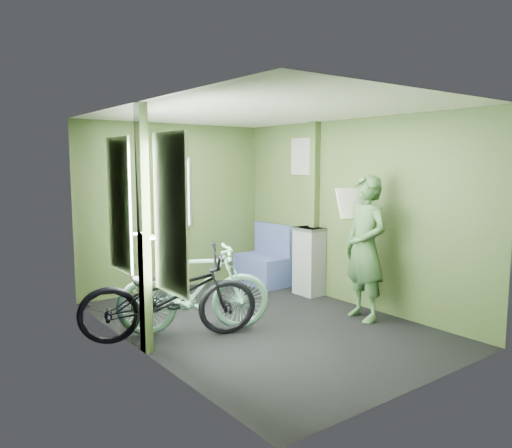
{
  "coord_description": "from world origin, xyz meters",
  "views": [
    {
      "loc": [
        -3.25,
        -4.23,
        1.77
      ],
      "look_at": [
        0.0,
        0.1,
        1.1
      ],
      "focal_mm": 35.0,
      "sensor_mm": 36.0,
      "label": 1
    }
  ],
  "objects_px": {
    "bicycle_mint": "(195,333)",
    "waste_box": "(309,261)",
    "bench_seat": "(263,266)",
    "bicycle_black": "(170,340)",
    "passenger": "(365,248)"
  },
  "relations": [
    {
      "from": "bicycle_black",
      "to": "waste_box",
      "type": "bearing_deg",
      "value": -56.63
    },
    {
      "from": "bicycle_mint",
      "to": "passenger",
      "type": "height_order",
      "value": "passenger"
    },
    {
      "from": "bench_seat",
      "to": "bicycle_black",
      "type": "bearing_deg",
      "value": -148.74
    },
    {
      "from": "bicycle_mint",
      "to": "waste_box",
      "type": "xyz_separation_m",
      "value": [
        2.0,
        0.43,
        0.46
      ]
    },
    {
      "from": "bicycle_black",
      "to": "bench_seat",
      "type": "distance_m",
      "value": 2.57
    },
    {
      "from": "passenger",
      "to": "bench_seat",
      "type": "bearing_deg",
      "value": -173.33
    },
    {
      "from": "passenger",
      "to": "bicycle_black",
      "type": "bearing_deg",
      "value": -98.62
    },
    {
      "from": "bicycle_mint",
      "to": "bench_seat",
      "type": "height_order",
      "value": "bench_seat"
    },
    {
      "from": "passenger",
      "to": "waste_box",
      "type": "relative_size",
      "value": 1.79
    },
    {
      "from": "bicycle_black",
      "to": "passenger",
      "type": "height_order",
      "value": "passenger"
    },
    {
      "from": "bicycle_mint",
      "to": "waste_box",
      "type": "distance_m",
      "value": 2.1
    },
    {
      "from": "passenger",
      "to": "waste_box",
      "type": "xyz_separation_m",
      "value": [
        0.23,
        1.16,
        -0.36
      ]
    },
    {
      "from": "bicycle_mint",
      "to": "waste_box",
      "type": "height_order",
      "value": "waste_box"
    },
    {
      "from": "bench_seat",
      "to": "waste_box",
      "type": "bearing_deg",
      "value": -82.01
    },
    {
      "from": "waste_box",
      "to": "bicycle_black",
      "type": "bearing_deg",
      "value": -168.67
    }
  ]
}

